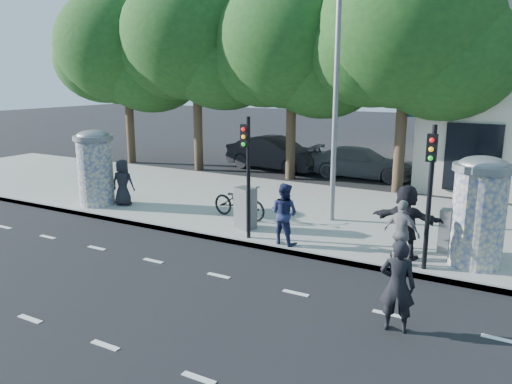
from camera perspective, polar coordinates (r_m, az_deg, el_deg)
The scene contains 24 objects.
ground at distance 10.93m, azimuth -8.41°, elevation -11.91°, with size 120.00×120.00×0.00m, color black.
sidewalk at distance 17.08m, azimuth 7.05°, elevation -2.39°, with size 40.00×8.00×0.15m, color gray.
curb at distance 13.66m, azimuth 0.71°, elevation -6.25°, with size 40.00×0.10×0.16m, color slate.
lane_dash_near at distance 9.48m, azimuth -16.85°, elevation -16.43°, with size 32.00×0.12×0.01m, color silver.
lane_dash_far at distance 11.97m, azimuth -4.28°, elevation -9.52°, with size 32.00×0.12×0.01m, color silver.
ad_column_left at distance 18.40m, azimuth -17.91°, elevation 2.85°, with size 1.36×1.36×2.65m.
ad_column_right at distance 12.89m, azimuth 24.14°, elevation -1.80°, with size 1.36×1.36×2.65m.
traffic_pole_near at distance 13.61m, azimuth -1.00°, elevation 3.06°, with size 0.22×0.31×3.40m.
traffic_pole_far at distance 11.98m, azimuth 19.27°, elevation 0.96°, with size 0.22×0.31×3.40m.
street_lamp at distance 15.39m, azimuth 9.13°, elevation 13.64°, with size 0.25×0.93×8.00m.
tree_far_left at distance 27.95m, azimuth -14.68°, elevation 15.88°, with size 7.20×7.20×9.26m.
tree_mid_left at distance 25.10m, azimuth -6.91°, elevation 17.28°, with size 7.20×7.20×9.57m.
tree_near_left at distance 22.70m, azimuth 4.16°, elevation 16.71°, with size 6.80×6.80×8.97m.
tree_center at distance 20.70m, azimuth 16.91°, elevation 17.26°, with size 7.00×7.00×9.30m.
ped_a at distance 18.14m, azimuth -14.98°, elevation 1.05°, with size 0.80×0.52×1.63m, color black.
ped_c at distance 13.48m, azimuth 3.23°, elevation -2.47°, with size 0.82×0.64×1.68m, color #1E244B.
ped_e at distance 12.45m, azimuth 16.32°, elevation -4.50°, with size 0.93×0.53×1.59m, color gray.
ped_f at distance 12.88m, azimuth 16.72°, elevation -3.27°, with size 1.74×0.63×1.88m, color black.
man_road at distance 9.57m, azimuth 15.86°, elevation -10.29°, with size 0.64×0.42×1.75m, color black.
bicycle at distance 15.98m, azimuth -1.93°, elevation -1.13°, with size 2.03×0.71×1.06m, color black.
cabinet_left at distance 14.86m, azimuth -1.23°, elevation -1.85°, with size 0.59×0.43×1.24m, color slate.
cabinet_right at distance 13.78m, azimuth 21.36°, elevation -4.20°, with size 0.54×0.39×1.13m, color gray.
car_mid at distance 25.19m, azimuth 2.16°, elevation 4.42°, with size 5.04×1.76×1.66m, color black.
car_right at distance 23.80m, azimuth 11.92°, elevation 3.31°, with size 4.79×1.95×1.39m, color slate.
Camera 1 is at (6.15, -7.79, 4.57)m, focal length 35.00 mm.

